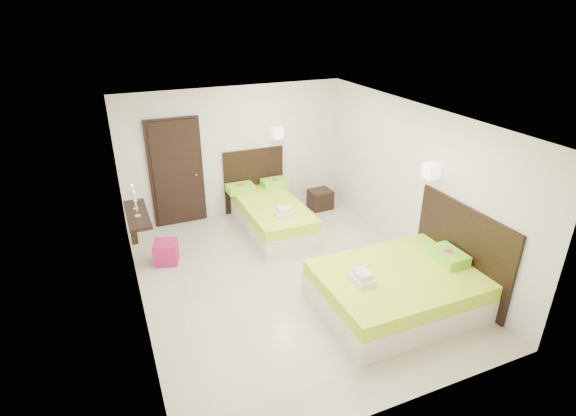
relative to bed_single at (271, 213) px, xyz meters
name	(u,v)px	position (x,y,z in m)	size (l,w,h in m)	color
floor	(290,278)	(-0.36, -1.78, -0.32)	(5.50, 5.50, 0.00)	#BFB69E
bed_single	(271,213)	(0.00, 0.00, 0.00)	(1.28, 2.13, 1.75)	beige
bed_double	(402,287)	(0.84, -3.06, 0.00)	(2.24, 1.90, 1.84)	beige
nightstand	(320,199)	(1.30, 0.44, -0.12)	(0.46, 0.41, 0.41)	black
ottoman	(166,252)	(-2.09, -0.51, -0.13)	(0.38, 0.38, 0.38)	#A3154C
door	(177,173)	(-1.56, 0.91, 0.73)	(1.02, 0.15, 2.14)	black
console_shelf	(137,215)	(-2.45, -0.18, 0.49)	(0.35, 1.20, 0.78)	black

